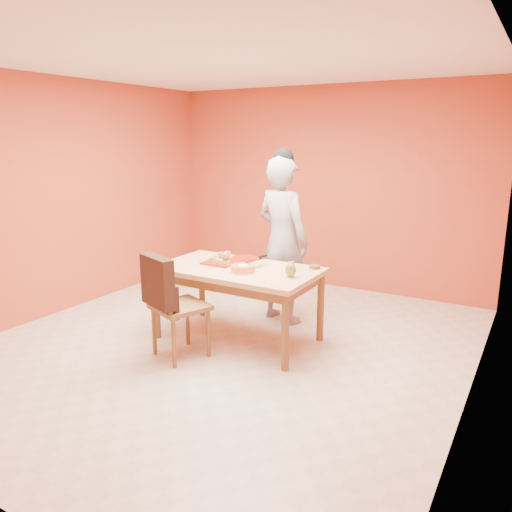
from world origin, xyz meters
The scene contains 17 objects.
floor centered at (0.00, 0.00, 0.00)m, with size 5.00×5.00×0.00m, color beige.
ceiling centered at (0.00, 0.00, 2.70)m, with size 5.00×5.00×0.00m, color white.
wall_back centered at (0.00, 2.50, 1.35)m, with size 4.50×4.50×0.00m, color #B34929.
wall_left centered at (-2.25, 0.00, 1.35)m, with size 5.00×5.00×0.00m, color #B34929.
wall_right centered at (2.25, 0.00, 1.35)m, with size 5.00×5.00×0.00m, color #B34929.
dining_table centered at (0.03, 0.21, 0.67)m, with size 1.60×0.90×0.76m.
dining_chair centered at (-0.22, -0.42, 0.52)m, with size 0.60×0.67×1.00m.
pastry_pile centered at (-0.21, 0.28, 0.83)m, with size 0.29×0.29×0.10m, color tan, non-canonical shape.
person centered at (0.15, 0.94, 0.92)m, with size 0.67×0.44×1.84m, color gray.
pastry_platter centered at (-0.21, 0.28, 0.77)m, with size 0.32×0.32×0.02m, color maroon.
red_dinner_plate centered at (-0.11, 0.56, 0.77)m, with size 0.28×0.28×0.02m, color maroon.
white_cake_plate centered at (0.17, 0.09, 0.77)m, with size 0.25×0.25×0.01m, color white.
sponge_cake centered at (0.17, 0.09, 0.80)m, with size 0.24×0.24×0.05m, color orange.
cake_server centered at (0.18, 0.27, 0.83)m, with size 0.05×0.27×0.01m, color silver.
egg_ornament centered at (0.64, 0.17, 0.83)m, with size 0.11×0.09×0.14m, color olive.
magenta_glass centered at (0.55, 0.37, 0.80)m, with size 0.06×0.06×0.09m, color #DD2153.
checker_tin centered at (0.71, 0.56, 0.78)m, with size 0.11×0.11×0.03m, color #381C0F.
Camera 1 is at (2.62, -3.84, 2.03)m, focal length 35.00 mm.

